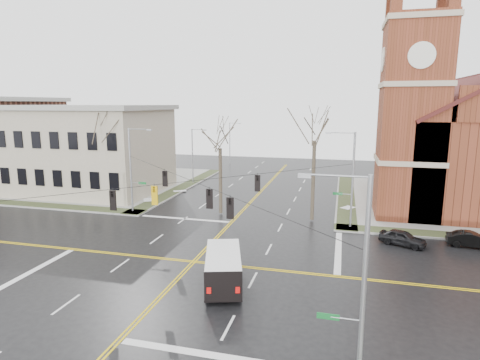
% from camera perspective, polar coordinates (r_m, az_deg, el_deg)
% --- Properties ---
extents(ground, '(120.00, 120.00, 0.00)m').
position_cam_1_polar(ground, '(30.95, -6.58, -11.47)').
color(ground, black).
rests_on(ground, ground).
extents(sidewalks, '(80.00, 80.00, 0.17)m').
position_cam_1_polar(sidewalks, '(30.92, -6.59, -11.34)').
color(sidewalks, gray).
rests_on(sidewalks, ground).
extents(road_markings, '(100.00, 100.00, 0.01)m').
position_cam_1_polar(road_markings, '(30.94, -6.58, -11.46)').
color(road_markings, gold).
rests_on(road_markings, ground).
extents(church, '(24.28, 27.48, 27.50)m').
position_cam_1_polar(church, '(53.51, 30.08, 5.88)').
color(church, brown).
rests_on(church, ground).
extents(civic_building_a, '(18.00, 14.00, 11.00)m').
position_cam_1_polar(civic_building_a, '(57.18, -20.31, 3.93)').
color(civic_building_a, tan).
rests_on(civic_building_a, ground).
extents(signal_pole_ne, '(2.75, 0.22, 9.00)m').
position_cam_1_polar(signal_pole_ne, '(38.77, 15.48, 0.40)').
color(signal_pole_ne, gray).
rests_on(signal_pole_ne, ground).
extents(signal_pole_nw, '(2.75, 0.22, 9.00)m').
position_cam_1_polar(signal_pole_nw, '(44.46, -15.10, 1.72)').
color(signal_pole_nw, gray).
rests_on(signal_pole_nw, ground).
extents(signal_pole_se, '(2.75, 0.22, 9.00)m').
position_cam_1_polar(signal_pole_se, '(16.63, 16.62, -13.62)').
color(signal_pole_se, gray).
rests_on(signal_pole_se, ground).
extents(span_wires, '(23.02, 23.02, 0.03)m').
position_cam_1_polar(span_wires, '(29.17, -6.85, -0.12)').
color(span_wires, black).
rests_on(span_wires, ground).
extents(traffic_signals, '(8.21, 8.26, 1.30)m').
position_cam_1_polar(traffic_signals, '(28.72, -7.29, -1.84)').
color(traffic_signals, black).
rests_on(traffic_signals, ground).
extents(streetlight_north_a, '(2.30, 0.20, 8.00)m').
position_cam_1_polar(streetlight_north_a, '(59.05, -6.65, 3.72)').
color(streetlight_north_a, gray).
rests_on(streetlight_north_a, ground).
extents(streetlight_north_b, '(2.30, 0.20, 8.00)m').
position_cam_1_polar(streetlight_north_b, '(77.93, -1.36, 5.51)').
color(streetlight_north_b, gray).
rests_on(streetlight_north_b, ground).
extents(cargo_van, '(3.80, 6.14, 2.19)m').
position_cam_1_polar(cargo_van, '(26.83, -2.40, -12.01)').
color(cargo_van, white).
rests_on(cargo_van, ground).
extents(parked_car_a, '(4.05, 2.95, 1.28)m').
position_cam_1_polar(parked_car_a, '(36.53, 22.12, -7.63)').
color(parked_car_a, black).
rests_on(parked_car_a, ground).
extents(parked_car_b, '(3.99, 1.81, 1.27)m').
position_cam_1_polar(parked_car_b, '(38.55, 30.09, -7.36)').
color(parked_car_b, black).
rests_on(parked_car_b, ground).
extents(tree_nw_far, '(4.00, 4.00, 11.25)m').
position_cam_1_polar(tree_nw_far, '(47.75, -18.37, 6.01)').
color(tree_nw_far, '#372E23').
rests_on(tree_nw_far, ground).
extents(tree_nw_near, '(4.00, 4.00, 10.44)m').
position_cam_1_polar(tree_nw_near, '(41.86, -2.85, 5.15)').
color(tree_nw_near, '#372E23').
rests_on(tree_nw_near, ground).
extents(tree_ne, '(4.00, 4.00, 11.97)m').
position_cam_1_polar(tree_ne, '(39.91, 10.59, 6.27)').
color(tree_ne, '#372E23').
rests_on(tree_ne, ground).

